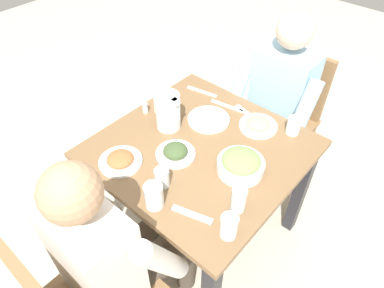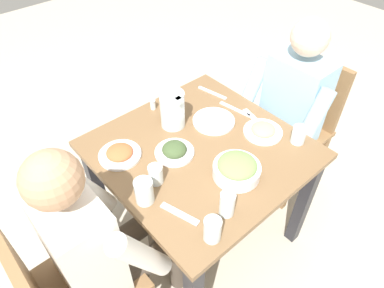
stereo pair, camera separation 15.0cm
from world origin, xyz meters
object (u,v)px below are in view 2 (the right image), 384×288
at_px(dining_table, 200,165).
at_px(water_glass_by_pitcher, 299,135).
at_px(plate_yoghurt, 214,120).
at_px(water_pitcher, 172,109).
at_px(water_glass_far_right, 156,174).
at_px(water_glass_near_left, 227,204).
at_px(plate_rice_curry, 120,153).
at_px(water_glass_near_right, 212,230).
at_px(diner_near, 282,115).
at_px(plate_dolmas, 174,150).
at_px(plate_fries, 263,130).
at_px(salt_shaker, 153,104).
at_px(salad_bowl, 237,169).
at_px(water_glass_far_left, 144,191).
at_px(chair_near, 299,119).
at_px(diner_far, 104,239).

bearing_deg(dining_table, water_glass_by_pitcher, -126.05).
bearing_deg(plate_yoghurt, water_pitcher, 53.57).
xyz_separation_m(water_glass_far_right, water_glass_near_left, (-0.31, -0.11, 0.01)).
bearing_deg(water_pitcher, plate_rice_curry, 92.26).
bearing_deg(water_glass_near_right, diner_near, -69.04).
bearing_deg(water_glass_near_right, water_glass_near_left, -70.41).
xyz_separation_m(plate_dolmas, plate_rice_curry, (0.15, 0.20, -0.00)).
height_order(plate_rice_curry, water_glass_by_pitcher, water_glass_by_pitcher).
height_order(diner_near, plate_fries, diner_near).
bearing_deg(salt_shaker, salad_bowl, 178.89).
bearing_deg(water_glass_far_left, diner_near, -88.13).
bearing_deg(water_glass_near_left, water_pitcher, -18.05).
xyz_separation_m(water_glass_by_pitcher, water_glass_near_left, (-0.06, 0.54, 0.01)).
xyz_separation_m(diner_near, plate_yoghurt, (0.14, 0.40, 0.10)).
relative_size(water_pitcher, water_glass_far_right, 2.16).
xyz_separation_m(plate_fries, water_glass_far_left, (0.05, 0.67, 0.04)).
xyz_separation_m(water_glass_far_left, water_glass_near_left, (-0.26, -0.20, -0.00)).
xyz_separation_m(plate_rice_curry, water_glass_far_right, (-0.23, -0.03, 0.03)).
distance_m(dining_table, diner_near, 0.58).
bearing_deg(plate_yoghurt, water_glass_near_left, 141.17).
bearing_deg(salad_bowl, water_glass_by_pitcher, -97.07).
bearing_deg(water_glass_near_right, plate_dolmas, -21.89).
xyz_separation_m(plate_dolmas, water_glass_by_pitcher, (-0.32, -0.49, 0.02)).
height_order(plate_fries, water_glass_by_pitcher, water_glass_by_pitcher).
bearing_deg(water_glass_far_right, water_glass_near_right, 178.59).
height_order(salad_bowl, water_glass_far_right, salad_bowl).
bearing_deg(plate_rice_curry, chair_near, -102.78).
distance_m(diner_near, water_glass_far_left, 0.96).
height_order(dining_table, salad_bowl, salad_bowl).
xyz_separation_m(dining_table, water_glass_far_right, (-0.03, 0.28, 0.16)).
relative_size(diner_near, plate_fries, 6.09).
bearing_deg(plate_yoghurt, water_glass_near_right, 135.48).
distance_m(diner_near, plate_fries, 0.31).
bearing_deg(diner_near, chair_near, -90.00).
relative_size(diner_near, salt_shaker, 21.42).
bearing_deg(water_glass_by_pitcher, chair_near, -60.93).
xyz_separation_m(diner_far, water_glass_far_right, (0.04, -0.30, 0.13)).
height_order(plate_yoghurt, water_glass_far_right, water_glass_far_right).
bearing_deg(dining_table, plate_dolmas, 66.01).
height_order(diner_near, water_glass_far_right, diner_near).
distance_m(diner_far, plate_fries, 0.88).
bearing_deg(water_glass_near_left, plate_rice_curry, 14.78).
distance_m(diner_near, plate_dolmas, 0.71).
distance_m(plate_yoghurt, water_glass_far_left, 0.57).
height_order(water_glass_far_left, water_glass_by_pitcher, water_glass_far_left).
relative_size(diner_far, water_glass_by_pitcher, 13.48).
distance_m(water_glass_near_right, water_glass_near_left, 0.13).
height_order(plate_yoghurt, water_glass_by_pitcher, water_glass_by_pitcher).
xyz_separation_m(diner_far, plate_dolmas, (0.12, -0.46, 0.10)).
bearing_deg(water_pitcher, diner_far, 116.04).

